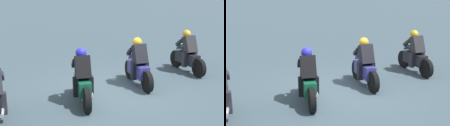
# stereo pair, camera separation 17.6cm
# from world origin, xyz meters

# --- Properties ---
(ground_plane) EXTENTS (120.00, 120.00, 0.00)m
(ground_plane) POSITION_xyz_m (0.00, 0.00, 0.00)
(ground_plane) COLOR #384A53
(rider_lane_a) EXTENTS (2.04, 0.58, 1.51)m
(rider_lane_a) POSITION_xyz_m (1.33, -3.16, 0.62)
(rider_lane_a) COLOR black
(rider_lane_a) RESTS_ON ground_plane
(rider_lane_b) EXTENTS (2.04, 0.55, 1.51)m
(rider_lane_b) POSITION_xyz_m (0.38, -0.97, 0.62)
(rider_lane_b) COLOR black
(rider_lane_b) RESTS_ON ground_plane
(rider_lane_c) EXTENTS (2.04, 0.54, 1.51)m
(rider_lane_c) POSITION_xyz_m (-0.64, 0.98, 0.62)
(rider_lane_c) COLOR black
(rider_lane_c) RESTS_ON ground_plane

